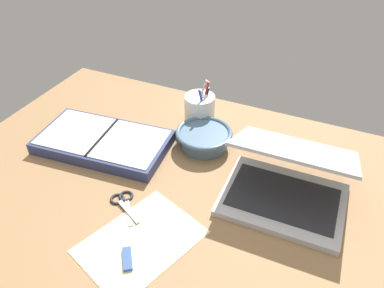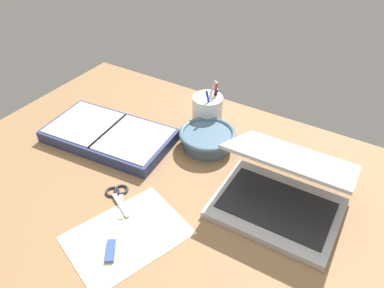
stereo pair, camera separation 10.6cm
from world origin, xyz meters
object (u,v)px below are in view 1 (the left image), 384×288
(bowl, at_px, (204,137))
(planner, at_px, (103,142))
(scissors, at_px, (123,201))
(laptop, at_px, (287,182))
(pen_cup, at_px, (200,110))

(bowl, distance_m, planner, 0.31)
(bowl, relative_size, scissors, 1.51)
(laptop, bearing_deg, bowl, 157.07)
(laptop, bearing_deg, pen_cup, 146.29)
(bowl, bearing_deg, planner, -154.33)
(bowl, xyz_separation_m, planner, (-0.28, -0.14, -0.01))
(planner, relative_size, scissors, 3.60)
(planner, bearing_deg, scissors, -49.22)
(bowl, relative_size, pen_cup, 1.15)
(scissors, bearing_deg, laptop, 66.02)
(bowl, bearing_deg, pen_cup, 119.79)
(laptop, bearing_deg, scissors, -153.76)
(bowl, xyz_separation_m, scissors, (-0.10, -0.31, -0.03))
(bowl, relative_size, planner, 0.42)
(laptop, height_order, planner, laptop)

